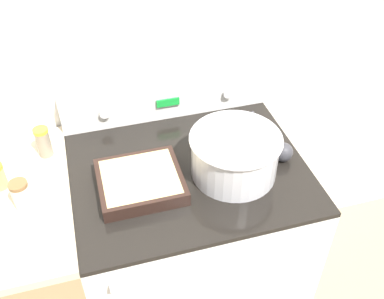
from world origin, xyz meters
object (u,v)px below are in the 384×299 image
Objects in this scene: mixing_bowl at (235,153)px; ladle at (281,149)px; casserole_dish at (140,181)px; spice_jar_yellow_cap at (43,142)px; spice_jar_brown_cap at (21,195)px.

ladle is at bearing 10.54° from mixing_bowl.
mixing_bowl is 0.33m from casserole_dish.
spice_jar_yellow_cap reaches higher than casserole_dish.
mixing_bowl is at bearing -169.46° from ladle.
spice_jar_brown_cap is (-0.07, -0.24, -0.00)m from spice_jar_yellow_cap.
spice_jar_yellow_cap is at bearing 140.55° from casserole_dish.
spice_jar_yellow_cap is 1.08× the size of spice_jar_brown_cap.
mixing_bowl is at bearing -1.53° from spice_jar_brown_cap.
spice_jar_yellow_cap is 0.25m from spice_jar_brown_cap.
mixing_bowl reaches higher than spice_jar_brown_cap.
spice_jar_brown_cap is at bearing -107.23° from spice_jar_yellow_cap.
ladle is at bearing 1.11° from spice_jar_brown_cap.
mixing_bowl reaches higher than casserole_dish.
ladle is 2.80× the size of spice_jar_yellow_cap.
spice_jar_yellow_cap is at bearing 157.19° from mixing_bowl.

